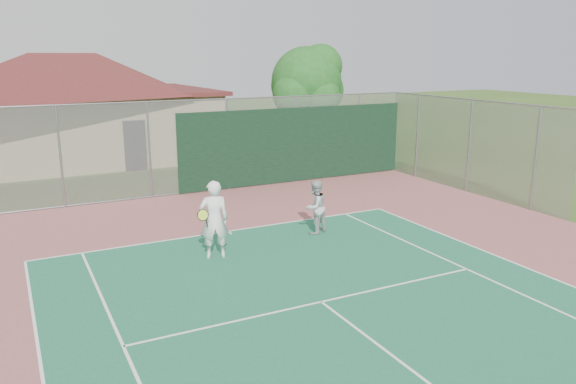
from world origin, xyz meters
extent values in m
cylinder|color=gray|center=(-4.00, 17.00, 1.75)|extent=(0.08, 0.08, 3.50)
cylinder|color=gray|center=(-1.00, 17.00, 1.75)|extent=(0.08, 0.08, 3.50)
cylinder|color=gray|center=(2.00, 17.00, 1.75)|extent=(0.08, 0.08, 3.50)
cylinder|color=gray|center=(5.00, 17.00, 1.75)|extent=(0.08, 0.08, 3.50)
cylinder|color=gray|center=(8.00, 17.00, 1.75)|extent=(0.08, 0.08, 3.50)
cylinder|color=gray|center=(10.00, 17.00, 1.75)|extent=(0.08, 0.08, 3.50)
cylinder|color=gray|center=(0.00, 17.00, 3.50)|extent=(20.00, 0.05, 0.05)
cylinder|color=gray|center=(0.00, 17.00, 0.05)|extent=(20.00, 0.05, 0.05)
cube|color=#999EA0|center=(0.00, 17.00, 1.75)|extent=(20.00, 0.02, 3.50)
cube|color=black|center=(5.00, 16.95, 1.55)|extent=(10.00, 0.04, 3.00)
cylinder|color=gray|center=(10.00, 15.50, 1.75)|extent=(0.08, 0.08, 3.50)
cylinder|color=gray|center=(10.00, 12.50, 1.75)|extent=(0.08, 0.08, 3.50)
cylinder|color=gray|center=(10.00, 9.50, 1.75)|extent=(0.08, 0.08, 3.50)
cube|color=#999EA0|center=(10.00, 12.50, 1.75)|extent=(0.02, 9.00, 3.50)
cube|color=tan|center=(-2.58, 26.62, 1.62)|extent=(13.25, 9.05, 3.25)
cube|color=maroon|center=(-2.58, 26.62, 3.30)|extent=(13.80, 9.61, 0.19)
pyramid|color=maroon|center=(-2.58, 26.62, 5.20)|extent=(14.57, 9.96, 1.95)
cube|color=black|center=(-0.41, 22.26, 1.14)|extent=(0.97, 0.06, 2.27)
cylinder|color=#361E13|center=(7.69, 21.08, 1.49)|extent=(0.38, 0.38, 2.98)
sphere|color=#195019|center=(7.69, 21.08, 3.83)|extent=(3.40, 3.40, 3.40)
sphere|color=#195019|center=(8.64, 21.40, 3.40)|extent=(2.34, 2.34, 2.34)
sphere|color=#195019|center=(6.83, 20.66, 3.30)|extent=(2.13, 2.13, 2.13)
sphere|color=#195019|center=(7.90, 20.12, 3.19)|extent=(1.91, 1.91, 1.91)
sphere|color=#195019|center=(7.37, 21.93, 3.61)|extent=(2.13, 2.13, 2.13)
sphere|color=#195019|center=(8.32, 20.87, 4.57)|extent=(2.13, 2.13, 2.13)
imported|color=white|center=(-1.08, 9.98, 1.02)|extent=(0.83, 0.64, 2.03)
imported|color=#B4B7BA|center=(2.22, 10.58, 0.79)|extent=(0.93, 0.84, 1.58)
camera|label=1|loc=(-5.62, -3.07, 5.12)|focal=35.00mm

